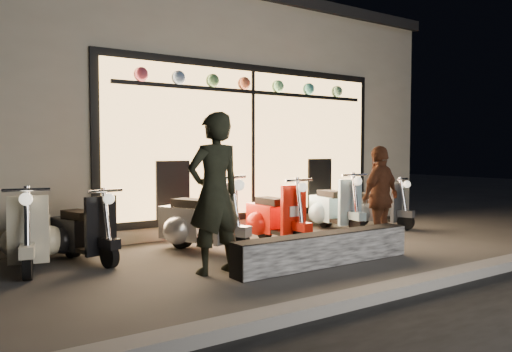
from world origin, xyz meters
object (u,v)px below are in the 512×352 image
(graffiti_barrier, at_px, (325,249))
(scooter_silver, at_px, (195,221))
(man, at_px, (214,193))
(woman, at_px, (380,198))
(scooter_red, at_px, (273,217))

(graffiti_barrier, distance_m, scooter_silver, 1.94)
(man, height_order, woman, man)
(scooter_silver, distance_m, scooter_red, 1.32)
(scooter_silver, bearing_deg, man, -130.47)
(man, relative_size, woman, 1.25)
(woman, bearing_deg, scooter_silver, -44.27)
(scooter_silver, xyz_separation_m, scooter_red, (1.32, -0.05, -0.03))
(graffiti_barrier, xyz_separation_m, scooter_red, (0.41, 1.65, 0.18))
(scooter_red, height_order, man, man)
(scooter_silver, relative_size, woman, 0.96)
(scooter_silver, distance_m, man, 1.45)
(graffiti_barrier, height_order, scooter_red, scooter_red)
(scooter_silver, bearing_deg, graffiti_barrier, -85.05)
(scooter_silver, height_order, woman, woman)
(man, distance_m, woman, 2.65)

